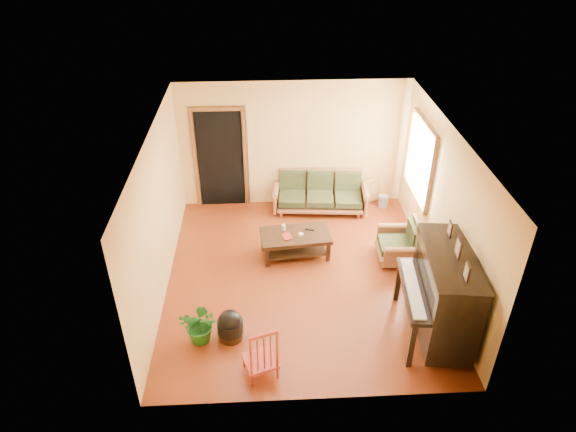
{
  "coord_description": "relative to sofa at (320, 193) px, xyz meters",
  "views": [
    {
      "loc": [
        -0.59,
        -6.8,
        5.59
      ],
      "look_at": [
        -0.22,
        0.2,
        1.1
      ],
      "focal_mm": 32.0,
      "sensor_mm": 36.0,
      "label": 1
    }
  ],
  "objects": [
    {
      "name": "sofa",
      "position": [
        0.0,
        0.0,
        0.0
      ],
      "size": [
        1.94,
        0.94,
        0.8
      ],
      "primitive_type": "cube",
      "rotation": [
        0.0,
        0.0,
        -0.08
      ],
      "color": "brown",
      "rests_on": "floor"
    },
    {
      "name": "armchair",
      "position": [
        1.17,
        -1.71,
        -0.02
      ],
      "size": [
        0.77,
        0.81,
        0.77
      ],
      "primitive_type": "cube",
      "rotation": [
        0.0,
        0.0,
        -0.05
      ],
      "color": "brown",
      "rests_on": "floor"
    },
    {
      "name": "coffee_table",
      "position": [
        -0.6,
        -1.48,
        -0.18
      ],
      "size": [
        1.28,
        0.78,
        0.45
      ],
      "primitive_type": "cube",
      "rotation": [
        0.0,
        0.0,
        0.1
      ],
      "color": "black",
      "rests_on": "floor"
    },
    {
      "name": "ceramic_crock",
      "position": [
        1.32,
        0.08,
        -0.27
      ],
      "size": [
        0.25,
        0.25,
        0.26
      ],
      "primitive_type": "cylinder",
      "rotation": [
        0.0,
        0.0,
        -0.29
      ],
      "color": "#2E478B",
      "rests_on": "floor"
    },
    {
      "name": "doorway",
      "position": [
        -1.98,
        0.38,
        0.62
      ],
      "size": [
        1.08,
        0.16,
        2.05
      ],
      "primitive_type": "cube",
      "color": "black",
      "rests_on": "floor"
    },
    {
      "name": "book",
      "position": [
        -0.82,
        -1.59,
        0.05
      ],
      "size": [
        0.21,
        0.24,
        0.02
      ],
      "primitive_type": "imported",
      "rotation": [
        0.0,
        0.0,
        0.27
      ],
      "color": "maroon",
      "rests_on": "coffee_table"
    },
    {
      "name": "remote",
      "position": [
        -0.33,
        -1.36,
        0.05
      ],
      "size": [
        0.17,
        0.1,
        0.02
      ],
      "primitive_type": "cube",
      "rotation": [
        0.0,
        0.0,
        -0.36
      ],
      "color": "black",
      "rests_on": "coffee_table"
    },
    {
      "name": "floor",
      "position": [
        -0.53,
        -2.1,
        -0.4
      ],
      "size": [
        5.0,
        5.0,
        0.0
      ],
      "primitive_type": "plane",
      "color": "#581E0B",
      "rests_on": "ground"
    },
    {
      "name": "leaning_frame",
      "position": [
        1.11,
        0.3,
        -0.12
      ],
      "size": [
        0.42,
        0.25,
        0.56
      ],
      "primitive_type": "cube",
      "rotation": [
        0.0,
        0.0,
        0.4
      ],
      "color": "#B3903B",
      "rests_on": "floor"
    },
    {
      "name": "red_chair",
      "position": [
        -1.24,
        -4.13,
        0.05
      ],
      "size": [
        0.54,
        0.57,
        0.9
      ],
      "primitive_type": "cube",
      "rotation": [
        0.0,
        0.0,
        0.32
      ],
      "color": "maroon",
      "rests_on": "floor"
    },
    {
      "name": "glass_jar",
      "position": [
        -0.5,
        -1.55,
        0.07
      ],
      "size": [
        0.1,
        0.1,
        0.06
      ],
      "primitive_type": "cylinder",
      "rotation": [
        0.0,
        0.0,
        0.27
      ],
      "color": "silver",
      "rests_on": "coffee_table"
    },
    {
      "name": "piano",
      "position": [
        1.39,
        -3.49,
        0.3
      ],
      "size": [
        1.09,
        1.68,
        1.41
      ],
      "primitive_type": "cube",
      "rotation": [
        0.0,
        0.0,
        -0.1
      ],
      "color": "black",
      "rests_on": "floor"
    },
    {
      "name": "candle",
      "position": [
        -0.8,
        -1.34,
        0.1
      ],
      "size": [
        0.08,
        0.08,
        0.11
      ],
      "primitive_type": "cylinder",
      "rotation": [
        0.0,
        0.0,
        0.23
      ],
      "color": "silver",
      "rests_on": "coffee_table"
    },
    {
      "name": "window",
      "position": [
        1.68,
        -0.8,
        1.1
      ],
      "size": [
        0.12,
        1.36,
        1.46
      ],
      "primitive_type": "cube",
      "color": "white",
      "rests_on": "right_wall"
    },
    {
      "name": "potted_plant",
      "position": [
        -2.08,
        -3.5,
        -0.09
      ],
      "size": [
        0.7,
        0.65,
        0.63
      ],
      "primitive_type": "imported",
      "rotation": [
        0.0,
        0.0,
        -0.34
      ],
      "color": "#185518",
      "rests_on": "floor"
    },
    {
      "name": "footstool",
      "position": [
        -1.67,
        -3.46,
        -0.22
      ],
      "size": [
        0.44,
        0.44,
        0.36
      ],
      "primitive_type": "cylinder",
      "rotation": [
        0.0,
        0.0,
        0.17
      ],
      "color": "black",
      "rests_on": "floor"
    }
  ]
}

